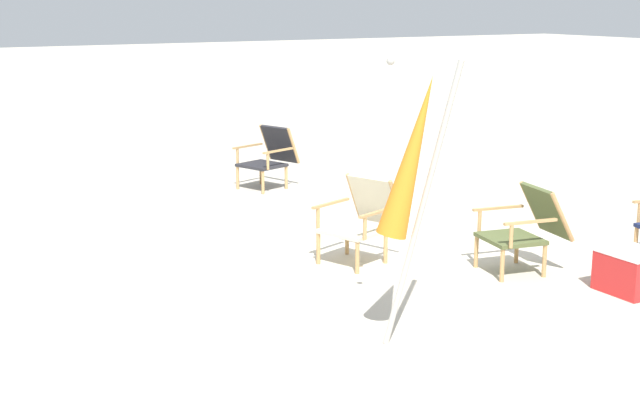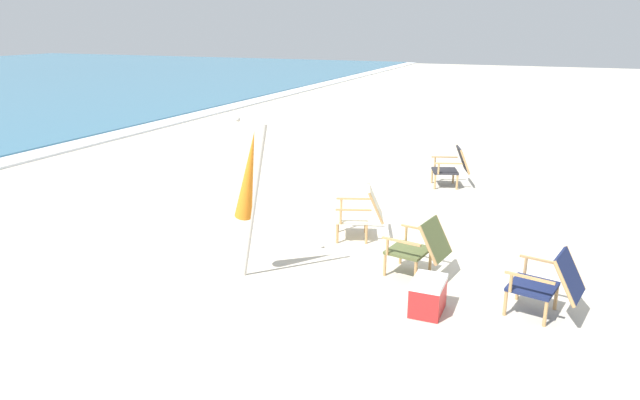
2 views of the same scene
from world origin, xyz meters
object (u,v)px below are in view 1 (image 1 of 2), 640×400
beach_chair_front_right (363,217)px  cooler_box (627,270)px  beach_chair_mid_center (527,226)px  beach_chair_back_right (270,155)px  umbrella_furled_orange (412,160)px

beach_chair_front_right → cooler_box: 2.43m
beach_chair_mid_center → beach_chair_back_right: 4.50m
cooler_box → umbrella_furled_orange: bearing=89.8°
umbrella_furled_orange → cooler_box: (-0.01, -2.26, -1.15)m
beach_chair_back_right → umbrella_furled_orange: (-5.39, 1.57, 0.93)m
beach_chair_front_right → beach_chair_mid_center: beach_chair_front_right is taller
umbrella_furled_orange → beach_chair_back_right: bearing=-16.2°
cooler_box → beach_chair_front_right: bearing=36.5°
beach_chair_mid_center → beach_chair_back_right: (4.49, 0.38, 0.01)m
umbrella_furled_orange → cooler_box: bearing=-90.2°
beach_chair_back_right → cooler_box: 5.45m
beach_chair_front_right → cooler_box: bearing=-143.5°
beach_chair_mid_center → umbrella_furled_orange: size_ratio=0.41×
umbrella_furled_orange → beach_chair_front_right: bearing=-23.1°
beach_chair_front_right → beach_chair_back_right: beach_chair_back_right is taller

